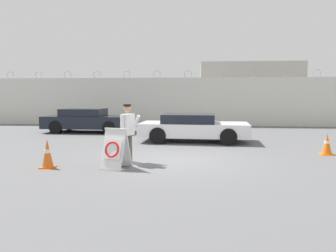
{
  "coord_description": "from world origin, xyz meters",
  "views": [
    {
      "loc": [
        0.68,
        -9.64,
        1.96
      ],
      "look_at": [
        -0.38,
        1.7,
        0.86
      ],
      "focal_mm": 35.0,
      "sensor_mm": 36.0,
      "label": 1
    }
  ],
  "objects_px": {
    "traffic_cone_mid": "(327,144)",
    "parked_car_rear_sedan": "(193,127)",
    "barricade_sign": "(115,148)",
    "parked_car_front_coupe": "(87,120)",
    "security_guard": "(128,130)",
    "traffic_cone_near": "(47,153)"
  },
  "relations": [
    {
      "from": "traffic_cone_mid",
      "to": "parked_car_rear_sedan",
      "type": "relative_size",
      "value": 0.15
    },
    {
      "from": "barricade_sign",
      "to": "parked_car_rear_sedan",
      "type": "bearing_deg",
      "value": 87.55
    },
    {
      "from": "barricade_sign",
      "to": "traffic_cone_mid",
      "type": "xyz_separation_m",
      "value": [
        6.39,
        2.62,
        -0.19
      ]
    },
    {
      "from": "barricade_sign",
      "to": "parked_car_front_coupe",
      "type": "xyz_separation_m",
      "value": [
        -3.59,
        8.13,
        0.1
      ]
    },
    {
      "from": "security_guard",
      "to": "parked_car_rear_sedan",
      "type": "xyz_separation_m",
      "value": [
        1.8,
        4.43,
        -0.33
      ]
    },
    {
      "from": "traffic_cone_near",
      "to": "parked_car_front_coupe",
      "type": "relative_size",
      "value": 0.18
    },
    {
      "from": "barricade_sign",
      "to": "parked_car_front_coupe",
      "type": "bearing_deg",
      "value": 132.06
    },
    {
      "from": "security_guard",
      "to": "parked_car_front_coupe",
      "type": "bearing_deg",
      "value": 48.48
    },
    {
      "from": "traffic_cone_near",
      "to": "barricade_sign",
      "type": "bearing_deg",
      "value": 3.44
    },
    {
      "from": "traffic_cone_near",
      "to": "parked_car_front_coupe",
      "type": "xyz_separation_m",
      "value": [
        -1.77,
        8.24,
        0.24
      ]
    },
    {
      "from": "security_guard",
      "to": "traffic_cone_near",
      "type": "distance_m",
      "value": 2.25
    },
    {
      "from": "traffic_cone_mid",
      "to": "parked_car_rear_sedan",
      "type": "bearing_deg",
      "value": 149.61
    },
    {
      "from": "traffic_cone_near",
      "to": "traffic_cone_mid",
      "type": "distance_m",
      "value": 8.66
    },
    {
      "from": "traffic_cone_near",
      "to": "parked_car_rear_sedan",
      "type": "xyz_separation_m",
      "value": [
        3.79,
        5.33,
        0.21
      ]
    },
    {
      "from": "parked_car_rear_sedan",
      "to": "traffic_cone_near",
      "type": "bearing_deg",
      "value": -122.73
    },
    {
      "from": "security_guard",
      "to": "traffic_cone_mid",
      "type": "relative_size",
      "value": 2.41
    },
    {
      "from": "parked_car_front_coupe",
      "to": "parked_car_rear_sedan",
      "type": "distance_m",
      "value": 6.27
    },
    {
      "from": "security_guard",
      "to": "parked_car_front_coupe",
      "type": "distance_m",
      "value": 8.26
    },
    {
      "from": "traffic_cone_mid",
      "to": "parked_car_rear_sedan",
      "type": "distance_m",
      "value": 5.13
    },
    {
      "from": "traffic_cone_mid",
      "to": "traffic_cone_near",
      "type": "bearing_deg",
      "value": -161.59
    },
    {
      "from": "barricade_sign",
      "to": "security_guard",
      "type": "bearing_deg",
      "value": 95.91
    },
    {
      "from": "barricade_sign",
      "to": "security_guard",
      "type": "distance_m",
      "value": 0.9
    }
  ]
}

